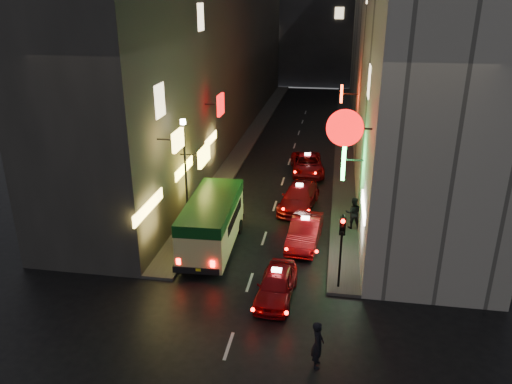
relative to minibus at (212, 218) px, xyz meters
The scene contains 14 objects.
building_left 24.40m from the minibus, 103.83° to the left, with size 7.44×52.32×18.00m.
building_right 25.94m from the minibus, 65.24° to the left, with size 7.94×52.00×18.00m.
building_far 55.45m from the minibus, 87.45° to the left, with size 30.00×10.00×22.00m, color #36373C.
sidewalk_left 22.75m from the minibus, 94.60° to the left, with size 1.50×52.00×0.15m, color #44423F.
sidewalk_right 23.64m from the minibus, 73.55° to the left, with size 1.50×52.00×0.15m, color #44423F.
minibus is the anchor object (origin of this frame).
taxi_near 5.52m from the minibus, 45.90° to the right, with size 2.17×4.80×1.67m.
taxi_second 4.90m from the minibus, 16.33° to the left, with size 2.50×5.29×1.80m.
taxi_third 7.36m from the minibus, 57.48° to the left, with size 2.73×5.36×1.80m.
taxi_far 13.33m from the minibus, 72.57° to the left, with size 2.69×5.23×1.76m.
pedestrian_crossing 9.78m from the minibus, 54.02° to the right, with size 0.68×0.43×2.05m, color black.
pedestrian_sidewalk 7.93m from the minibus, 25.79° to the left, with size 0.77×0.48×2.03m, color black.
traffic_light 7.12m from the minibus, 24.34° to the right, with size 0.26×0.43×3.50m.
lamp_post 3.12m from the minibus, 137.54° to the left, with size 0.28×0.28×6.22m.
Camera 1 is at (3.48, -10.86, 12.23)m, focal length 35.00 mm.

